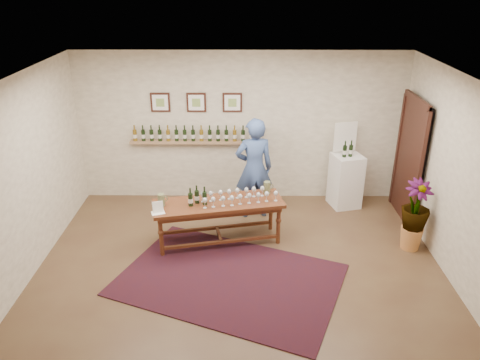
{
  "coord_description": "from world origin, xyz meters",
  "views": [
    {
      "loc": [
        0.05,
        -5.77,
        4.05
      ],
      "look_at": [
        0.0,
        0.8,
        1.1
      ],
      "focal_mm": 35.0,
      "sensor_mm": 36.0,
      "label": 1
    }
  ],
  "objects_px": {
    "display_pedestal": "(346,181)",
    "person": "(254,169)",
    "tasting_table": "(218,208)",
    "potted_plant": "(415,215)"
  },
  "relations": [
    {
      "from": "tasting_table",
      "to": "person",
      "type": "bearing_deg",
      "value": 45.93
    },
    {
      "from": "potted_plant",
      "to": "display_pedestal",
      "type": "bearing_deg",
      "value": 116.94
    },
    {
      "from": "tasting_table",
      "to": "display_pedestal",
      "type": "xyz_separation_m",
      "value": [
        2.29,
        1.34,
        -0.12
      ]
    },
    {
      "from": "person",
      "to": "potted_plant",
      "type": "bearing_deg",
      "value": 146.78
    },
    {
      "from": "display_pedestal",
      "to": "person",
      "type": "bearing_deg",
      "value": -166.4
    },
    {
      "from": "display_pedestal",
      "to": "potted_plant",
      "type": "relative_size",
      "value": 1.0
    },
    {
      "from": "display_pedestal",
      "to": "person",
      "type": "height_order",
      "value": "person"
    },
    {
      "from": "person",
      "to": "display_pedestal",
      "type": "bearing_deg",
      "value": -175.85
    },
    {
      "from": "tasting_table",
      "to": "person",
      "type": "height_order",
      "value": "person"
    },
    {
      "from": "display_pedestal",
      "to": "person",
      "type": "xyz_separation_m",
      "value": [
        -1.71,
        -0.41,
        0.41
      ]
    }
  ]
}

